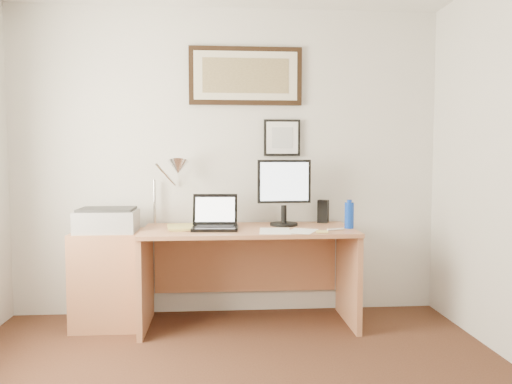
{
  "coord_description": "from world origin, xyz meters",
  "views": [
    {
      "loc": [
        -0.08,
        -2.13,
        1.29
      ],
      "look_at": [
        0.19,
        1.43,
        1.04
      ],
      "focal_mm": 35.0,
      "sensor_mm": 36.0,
      "label": 1
    }
  ],
  "objects": [
    {
      "name": "book",
      "position": [
        -0.46,
        1.63,
        0.76
      ],
      "size": [
        0.25,
        0.32,
        0.02
      ],
      "primitive_type": "imported",
      "rotation": [
        0.0,
        0.0,
        0.13
      ],
      "color": "#C6B95D",
      "rests_on": "desk"
    },
    {
      "name": "water_bottle",
      "position": [
        0.92,
        1.57,
        0.85
      ],
      "size": [
        0.07,
        0.07,
        0.2
      ],
      "primitive_type": "cylinder",
      "color": "#0D38B2",
      "rests_on": "desk"
    },
    {
      "name": "side_cabinet",
      "position": [
        -0.92,
        1.68,
        0.36
      ],
      "size": [
        0.5,
        0.4,
        0.73
      ],
      "primitive_type": "cube",
      "color": "#A66845",
      "rests_on": "floor"
    },
    {
      "name": "desk",
      "position": [
        0.15,
        1.72,
        0.51
      ],
      "size": [
        1.6,
        0.7,
        0.75
      ],
      "color": "#A66845",
      "rests_on": "floor"
    },
    {
      "name": "sticky_pad",
      "position": [
        0.66,
        1.37,
        0.76
      ],
      "size": [
        0.09,
        0.09,
        0.01
      ],
      "primitive_type": "cube",
      "rotation": [
        0.0,
        0.0,
        -0.14
      ],
      "color": "#E8D06E",
      "rests_on": "desk"
    },
    {
      "name": "desk_lamp",
      "position": [
        -0.41,
        1.81,
        1.19
      ],
      "size": [
        0.29,
        0.27,
        0.53
      ],
      "color": "silver",
      "rests_on": "desk"
    },
    {
      "name": "printer",
      "position": [
        -0.91,
        1.67,
        0.82
      ],
      "size": [
        0.44,
        0.34,
        0.18
      ],
      "color": "#A1A1A3",
      "rests_on": "side_cabinet"
    },
    {
      "name": "marker_pen",
      "position": [
        0.79,
        1.47,
        0.76
      ],
      "size": [
        0.14,
        0.06,
        0.02
      ],
      "primitive_type": "cylinder",
      "rotation": [
        0.0,
        1.57,
        0.35
      ],
      "color": "white",
      "rests_on": "desk"
    },
    {
      "name": "paper_sheet_b",
      "position": [
        0.53,
        1.43,
        0.75
      ],
      "size": [
        0.29,
        0.32,
        0.0
      ],
      "primitive_type": "cube",
      "rotation": [
        0.0,
        0.0,
        -0.46
      ],
      "color": "white",
      "rests_on": "desk"
    },
    {
      "name": "bottle_cap",
      "position": [
        0.92,
        1.57,
        0.96
      ],
      "size": [
        0.04,
        0.04,
        0.02
      ],
      "primitive_type": "cylinder",
      "color": "#0D38B2",
      "rests_on": "water_bottle"
    },
    {
      "name": "picture_large",
      "position": [
        0.15,
        1.97,
        1.95
      ],
      "size": [
        0.92,
        0.04,
        0.47
      ],
      "color": "black",
      "rests_on": "wall_back"
    },
    {
      "name": "wall_back",
      "position": [
        0.0,
        2.0,
        1.25
      ],
      "size": [
        3.5,
        0.02,
        2.5
      ],
      "primitive_type": "cube",
      "color": "silver",
      "rests_on": "ground"
    },
    {
      "name": "speaker",
      "position": [
        0.79,
        1.91,
        0.84
      ],
      "size": [
        0.11,
        0.1,
        0.19
      ],
      "primitive_type": "cube",
      "rotation": [
        0.0,
        0.0,
        -0.43
      ],
      "color": "black",
      "rests_on": "desk"
    },
    {
      "name": "paper_sheet_a",
      "position": [
        0.33,
        1.47,
        0.75
      ],
      "size": [
        0.25,
        0.34,
        0.0
      ],
      "primitive_type": "cube",
      "rotation": [
        0.0,
        0.0,
        -0.1
      ],
      "color": "white",
      "rests_on": "desk"
    },
    {
      "name": "laptop",
      "position": [
        -0.1,
        1.61,
        0.81
      ],
      "size": [
        0.35,
        0.31,
        0.26
      ],
      "color": "black",
      "rests_on": "desk"
    },
    {
      "name": "lcd_monitor",
      "position": [
        0.44,
        1.75,
        1.04
      ],
      "size": [
        0.42,
        0.22,
        0.52
      ],
      "color": "black",
      "rests_on": "desk"
    },
    {
      "name": "picture_small",
      "position": [
        0.45,
        1.97,
        1.45
      ],
      "size": [
        0.3,
        0.03,
        0.3
      ],
      "color": "black",
      "rests_on": "wall_back"
    }
  ]
}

